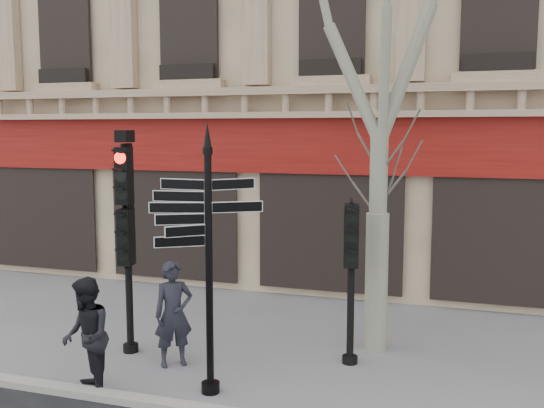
{
  "coord_description": "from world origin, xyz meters",
  "views": [
    {
      "loc": [
        2.91,
        -8.77,
        3.95
      ],
      "look_at": [
        -0.05,
        0.6,
        2.75
      ],
      "focal_mm": 40.0,
      "sensor_mm": 36.0,
      "label": 1
    }
  ],
  "objects": [
    {
      "name": "ground",
      "position": [
        0.0,
        0.0,
        0.0
      ],
      "size": [
        80.0,
        80.0,
        0.0
      ],
      "primitive_type": "plane",
      "color": "slate",
      "rests_on": "ground"
    },
    {
      "name": "pedestrian_a",
      "position": [
        -1.63,
        0.12,
        0.89
      ],
      "size": [
        0.77,
        0.74,
        1.78
      ],
      "primitive_type": "imported",
      "rotation": [
        0.0,
        0.0,
        0.68
      ],
      "color": "black",
      "rests_on": "ground"
    },
    {
      "name": "fingerpost",
      "position": [
        -0.62,
        -0.69,
        2.73
      ],
      "size": [
        2.2,
        2.2,
        4.07
      ],
      "rotation": [
        0.0,
        0.0,
        0.37
      ],
      "color": "black",
      "rests_on": "ground"
    },
    {
      "name": "traffic_signal_secondary",
      "position": [
        1.18,
        1.1,
        1.91
      ],
      "size": [
        0.52,
        0.41,
        2.74
      ],
      "rotation": [
        0.0,
        0.0,
        0.2
      ],
      "color": "black",
      "rests_on": "ground"
    },
    {
      "name": "traffic_signal_main",
      "position": [
        -2.66,
        0.44,
        2.5
      ],
      "size": [
        0.48,
        0.38,
        3.95
      ],
      "rotation": [
        0.0,
        0.0,
        0.16
      ],
      "color": "black",
      "rests_on": "ground"
    },
    {
      "name": "pedestrian_b",
      "position": [
        -2.36,
        -1.3,
        0.89
      ],
      "size": [
        1.07,
        1.1,
        1.78
      ],
      "primitive_type": "imported",
      "rotation": [
        0.0,
        0.0,
        -0.9
      ],
      "color": "black",
      "rests_on": "ground"
    }
  ]
}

